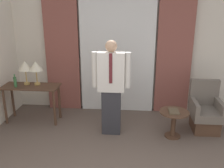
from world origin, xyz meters
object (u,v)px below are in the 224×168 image
at_px(armchair, 205,113).
at_px(desk, 32,92).
at_px(table_lamp_right, 36,67).
at_px(book, 174,111).
at_px(table_lamp_left, 25,67).
at_px(side_table, 174,120).
at_px(bottle_near_edge, 15,82).
at_px(person, 111,85).

bearing_deg(armchair, desk, 178.51).
distance_m(desk, table_lamp_right, 0.53).
xyz_separation_m(armchair, book, (-0.66, -0.36, 0.18)).
bearing_deg(table_lamp_right, desk, -145.58).
bearing_deg(table_lamp_left, side_table, -9.88).
bearing_deg(bottle_near_edge, table_lamp_left, 48.25).
height_order(side_table, book, book).
relative_size(desk, bottle_near_edge, 4.38).
height_order(desk, book, desk).
distance_m(table_lamp_right, bottle_near_edge, 0.49).
relative_size(desk, book, 4.46).
height_order(table_lamp_right, bottle_near_edge, table_lamp_right).
height_order(person, armchair, person).
bearing_deg(table_lamp_right, side_table, -10.66).
bearing_deg(table_lamp_left, book, -10.38).
bearing_deg(armchair, table_lamp_left, 177.35).
distance_m(desk, person, 1.72).
distance_m(bottle_near_edge, side_table, 3.11).
xyz_separation_m(desk, table_lamp_left, (-0.11, 0.07, 0.51)).
distance_m(table_lamp_right, side_table, 2.84).
xyz_separation_m(table_lamp_right, person, (1.54, -0.45, -0.19)).
height_order(table_lamp_right, book, table_lamp_right).
bearing_deg(armchair, side_table, -152.08).
xyz_separation_m(table_lamp_right, armchair, (3.32, -0.16, -0.80)).
bearing_deg(side_table, desk, 171.23).
relative_size(desk, person, 0.65).
relative_size(desk, table_lamp_left, 2.36).
bearing_deg(book, person, 175.98).
height_order(desk, armchair, armchair).
height_order(table_lamp_left, person, person).
distance_m(bottle_near_edge, book, 3.07).
bearing_deg(bottle_near_edge, desk, 20.78).
bearing_deg(armchair, book, -151.12).
distance_m(person, book, 1.20).
relative_size(table_lamp_right, person, 0.27).
bearing_deg(armchair, table_lamp_right, 177.17).
xyz_separation_m(table_lamp_left, person, (1.76, -0.45, -0.19)).
height_order(desk, table_lamp_right, table_lamp_right).
relative_size(desk, table_lamp_right, 2.36).
xyz_separation_m(table_lamp_left, side_table, (2.89, -0.50, -0.80)).
bearing_deg(table_lamp_left, bottle_near_edge, -131.75).
bearing_deg(desk, bottle_near_edge, -159.22).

